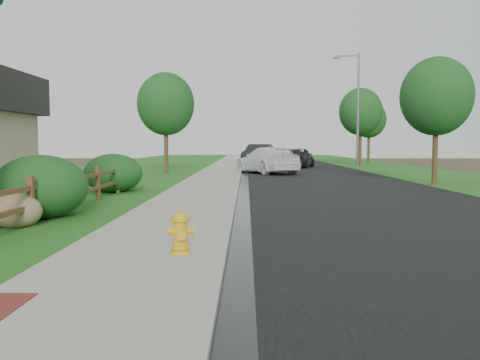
{
  "coord_description": "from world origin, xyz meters",
  "views": [
    {
      "loc": [
        0.9,
        -5.28,
        1.75
      ],
      "look_at": [
        0.77,
        4.87,
        1.04
      ],
      "focal_mm": 38.0,
      "sensor_mm": 36.0,
      "label": 1
    }
  ],
  "objects_px": {
    "dark_car_mid": "(299,157)",
    "streetlight": "(356,104)",
    "white_suv": "(267,160)",
    "ranch_fence": "(53,193)",
    "fire_hydrant": "(180,233)"
  },
  "relations": [
    {
      "from": "white_suv",
      "to": "dark_car_mid",
      "type": "height_order",
      "value": "white_suv"
    },
    {
      "from": "fire_hydrant",
      "to": "white_suv",
      "type": "relative_size",
      "value": 0.13
    },
    {
      "from": "fire_hydrant",
      "to": "ranch_fence",
      "type": "bearing_deg",
      "value": 130.62
    },
    {
      "from": "ranch_fence",
      "to": "dark_car_mid",
      "type": "height_order",
      "value": "dark_car_mid"
    },
    {
      "from": "ranch_fence",
      "to": "dark_car_mid",
      "type": "relative_size",
      "value": 3.71
    },
    {
      "from": "ranch_fence",
      "to": "streetlight",
      "type": "xyz_separation_m",
      "value": [
        12.15,
        24.08,
        3.97
      ]
    },
    {
      "from": "ranch_fence",
      "to": "white_suv",
      "type": "bearing_deg",
      "value": 73.05
    },
    {
      "from": "fire_hydrant",
      "to": "dark_car_mid",
      "type": "xyz_separation_m",
      "value": [
        4.98,
        30.95,
        0.39
      ]
    },
    {
      "from": "dark_car_mid",
      "to": "streetlight",
      "type": "height_order",
      "value": "streetlight"
    },
    {
      "from": "fire_hydrant",
      "to": "dark_car_mid",
      "type": "height_order",
      "value": "dark_car_mid"
    },
    {
      "from": "white_suv",
      "to": "streetlight",
      "type": "xyz_separation_m",
      "value": [
        6.4,
        5.2,
        3.78
      ]
    },
    {
      "from": "ranch_fence",
      "to": "fire_hydrant",
      "type": "height_order",
      "value": "ranch_fence"
    },
    {
      "from": "ranch_fence",
      "to": "white_suv",
      "type": "distance_m",
      "value": 19.74
    },
    {
      "from": "ranch_fence",
      "to": "white_suv",
      "type": "height_order",
      "value": "white_suv"
    },
    {
      "from": "white_suv",
      "to": "ranch_fence",
      "type": "bearing_deg",
      "value": 48.47
    }
  ]
}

